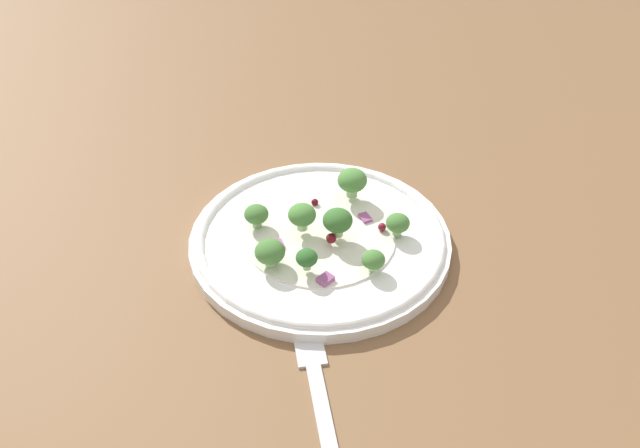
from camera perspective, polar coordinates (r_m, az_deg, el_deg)
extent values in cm
cube|color=brown|center=(64.02, -1.47, -4.03)|extent=(180.00, 180.00, 2.00)
cylinder|color=white|center=(64.85, 0.00, -1.44)|extent=(25.05, 25.05, 1.20)
torus|color=white|center=(64.46, 0.00, -1.03)|extent=(24.05, 24.05, 1.00)
cylinder|color=white|center=(64.39, 0.00, -0.96)|extent=(14.53, 14.53, 0.20)
cylinder|color=#8EB77A|center=(64.63, 6.54, -0.61)|extent=(0.85, 0.85, 0.85)
ellipsoid|color=#477A38|center=(63.98, 6.61, 0.10)|extent=(2.28, 2.28, 1.71)
cylinder|color=#9EC684|center=(61.11, -4.21, -3.22)|extent=(1.04, 1.04, 1.04)
ellipsoid|color=#477A38|center=(60.28, -4.27, -2.35)|extent=(2.76, 2.76, 2.07)
cylinder|color=#ADD18E|center=(60.85, 4.59, -3.50)|extent=(0.79, 0.79, 0.79)
ellipsoid|color=#477A38|center=(60.21, 4.63, -2.84)|extent=(2.11, 2.11, 1.58)
cylinder|color=#9EC684|center=(59.93, -1.12, -3.50)|extent=(0.74, 0.74, 0.74)
ellipsoid|color=#2D6028|center=(59.33, -1.13, -2.88)|extent=(1.96, 1.96, 1.47)
cylinder|color=#ADD18E|center=(63.19, 1.48, -0.58)|extent=(1.05, 1.05, 1.05)
ellipsoid|color=#386B2D|center=(62.39, 1.50, 0.31)|extent=(2.81, 2.81, 2.10)
cylinder|color=#8EB77A|center=(68.28, 2.72, 2.81)|extent=(1.12, 1.12, 1.12)
ellipsoid|color=#4C843D|center=(67.50, 2.75, 3.73)|extent=(2.98, 2.98, 2.23)
cylinder|color=#8EB77A|center=(65.31, -5.36, 0.12)|extent=(0.88, 0.88, 0.88)
ellipsoid|color=#477A38|center=(64.65, -5.42, 0.84)|extent=(2.34, 2.34, 1.76)
cylinder|color=#ADD18E|center=(63.82, -1.51, -0.04)|extent=(0.99, 0.99, 0.99)
ellipsoid|color=#4C843D|center=(63.07, -1.53, 0.80)|extent=(2.65, 2.65, 1.99)
sphere|color=maroon|center=(62.55, 0.96, -1.22)|extent=(0.98, 0.98, 0.98)
sphere|color=maroon|center=(64.83, 5.28, -0.25)|extent=(0.79, 0.79, 0.79)
sphere|color=#4C0A14|center=(67.84, -0.44, 1.86)|extent=(0.72, 0.72, 0.72)
cube|color=#A35B93|center=(63.29, -3.65, -1.72)|extent=(1.83, 1.82, 0.44)
cube|color=#934C84|center=(66.24, 3.85, 0.53)|extent=(1.63, 1.63, 0.33)
cube|color=#934C84|center=(59.45, 0.46, -4.72)|extent=(1.55, 1.68, 0.52)
cube|color=silver|center=(50.44, 0.85, -18.44)|extent=(8.50, 13.61, 0.50)
cube|color=silver|center=(55.89, -0.87, -10.47)|extent=(3.87, 4.32, 0.50)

